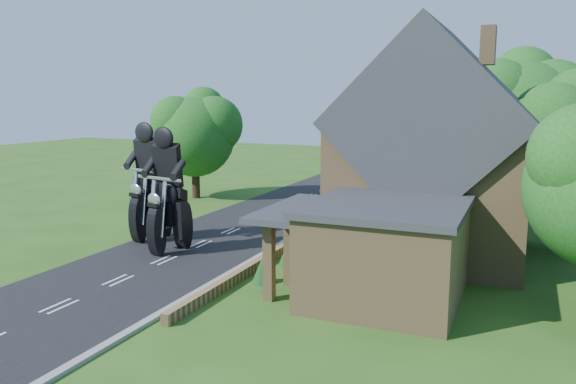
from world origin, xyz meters
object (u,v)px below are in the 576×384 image
at_px(motorcycle_follow, 151,222).
at_px(annex, 383,249).
at_px(garden_wall, 298,240).
at_px(motorcycle_lead, 170,234).

bearing_deg(motorcycle_follow, annex, 175.36).
xyz_separation_m(garden_wall, annex, (5.57, -5.80, 1.57)).
height_order(garden_wall, motorcycle_follow, motorcycle_follow).
bearing_deg(garden_wall, motorcycle_follow, -163.05).
bearing_deg(annex, garden_wall, 133.84).
bearing_deg(motorcycle_follow, motorcycle_lead, 156.00).
bearing_deg(annex, motorcycle_lead, 168.91).
height_order(annex, motorcycle_lead, annex).
distance_m(annex, motorcycle_lead, 10.62).
height_order(garden_wall, annex, annex).
xyz_separation_m(annex, motorcycle_follow, (-12.64, 3.64, -0.89)).
xyz_separation_m(motorcycle_lead, motorcycle_follow, (-2.26, 1.61, 0.02)).
distance_m(garden_wall, motorcycle_lead, 6.15).
height_order(garden_wall, motorcycle_lead, motorcycle_lead).
distance_m(motorcycle_lead, motorcycle_follow, 2.77).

